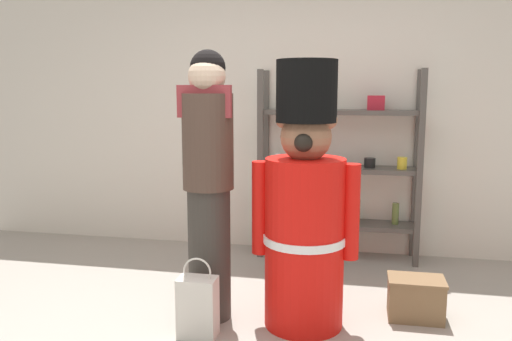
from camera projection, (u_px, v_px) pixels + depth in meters
name	position (u px, v px, depth m)	size (l,w,h in m)	color
back_wall	(296.00, 112.00, 4.79)	(6.40, 0.12, 2.60)	silver
merchandise_shelf	(338.00, 166.00, 4.57)	(1.41, 0.35, 1.68)	#4C4742
teddy_bear_guard	(305.00, 212.00, 3.22)	(0.68, 0.52, 1.68)	red
person_shopper	(208.00, 179.00, 3.30)	(0.34, 0.33, 1.75)	#38332D
shopping_bag	(198.00, 306.00, 3.14)	(0.23, 0.15, 0.50)	silver
display_crate	(416.00, 298.00, 3.40)	(0.37, 0.25, 0.28)	brown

